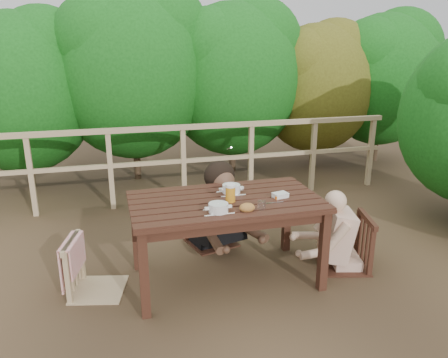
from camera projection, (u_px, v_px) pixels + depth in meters
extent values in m
plane|color=#503B26|center=(225.00, 278.00, 3.84)|extent=(60.00, 60.00, 0.00)
cube|color=#311A11|center=(226.00, 240.00, 3.73)|extent=(1.57, 0.88, 0.73)
cube|color=tan|center=(95.00, 243.00, 3.52)|extent=(0.52, 0.52, 0.88)
cube|color=#311A11|center=(211.00, 203.00, 4.37)|extent=(0.54, 0.54, 0.89)
cube|color=#311A11|center=(345.00, 219.00, 3.92)|extent=(0.56, 0.56, 0.92)
cube|color=tan|center=(184.00, 164.00, 5.53)|extent=(5.60, 0.10, 1.01)
cylinder|color=white|center=(218.00, 209.00, 3.33)|extent=(0.25, 0.25, 0.08)
cylinder|color=white|center=(231.00, 189.00, 3.76)|extent=(0.26, 0.26, 0.09)
ellipsoid|color=#A97E37|center=(247.00, 208.00, 3.36)|extent=(0.13, 0.10, 0.07)
cylinder|color=orange|center=(230.00, 194.00, 3.53)|extent=(0.08, 0.08, 0.16)
cylinder|color=white|center=(262.00, 206.00, 3.39)|extent=(0.07, 0.07, 0.08)
cube|color=white|center=(280.00, 196.00, 3.65)|extent=(0.14, 0.11, 0.05)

